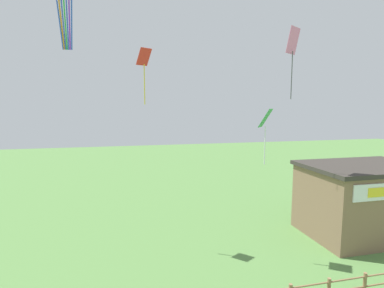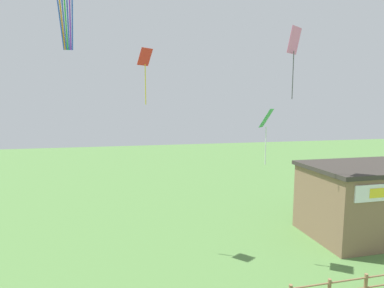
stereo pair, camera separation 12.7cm
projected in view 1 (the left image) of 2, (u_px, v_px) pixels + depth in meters
The scene contains 4 objects.
seaside_building at pixel (363, 199), 18.27m from camera, with size 7.15×4.92×4.36m.
kite_pink_diamond at pixel (293, 47), 15.40m from camera, with size 0.97×0.74×3.63m.
kite_green_diamond at pixel (265, 124), 14.85m from camera, with size 0.93×0.95×2.80m.
kite_red_diamond at pixel (144, 65), 15.93m from camera, with size 0.87×0.80×2.94m.
Camera 1 is at (-2.74, -1.87, 7.78)m, focal length 28.00 mm.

